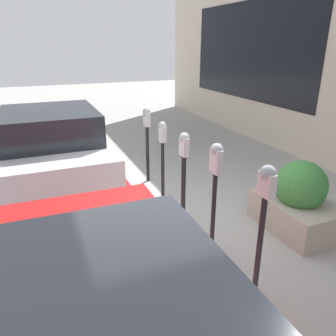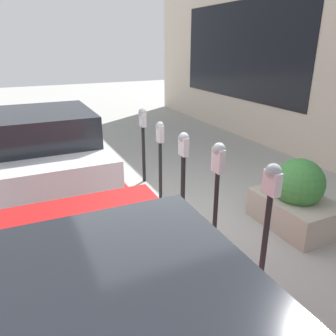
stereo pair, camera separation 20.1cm
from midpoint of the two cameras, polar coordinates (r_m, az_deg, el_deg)
The scene contains 9 objects.
ground_plane at distance 5.22m, azimuth -2.38°, elevation -10.13°, with size 40.00×40.00×0.00m, color #999993.
curb_strip at distance 5.19m, azimuth -3.21°, elevation -10.13°, with size 19.00×0.16×0.04m.
parking_meter_nearest at distance 3.54m, azimuth 15.71°, elevation -5.90°, with size 0.19×0.17×1.58m.
parking_meter_second at distance 4.18m, azimuth 7.27°, elevation -1.04°, with size 0.19×0.16×1.56m.
parking_meter_middle at distance 4.98m, azimuth 1.53°, elevation 1.03°, with size 0.18×0.15×1.47m.
parking_meter_fourth at distance 5.73m, azimuth -2.38°, elevation 3.71°, with size 0.16×0.13×1.45m.
parking_meter_farthest at distance 6.52m, azimuth -5.27°, elevation 6.47°, with size 0.19×0.16×1.52m.
planter_box at distance 5.38m, azimuth 20.47°, elevation -5.09°, with size 1.27×0.88×1.10m.
parked_car_middle at distance 6.98m, azimuth -21.14°, elevation 3.54°, with size 3.83×2.06×1.50m.
Camera 2 is at (-4.10, 1.80, 2.69)m, focal length 35.00 mm.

